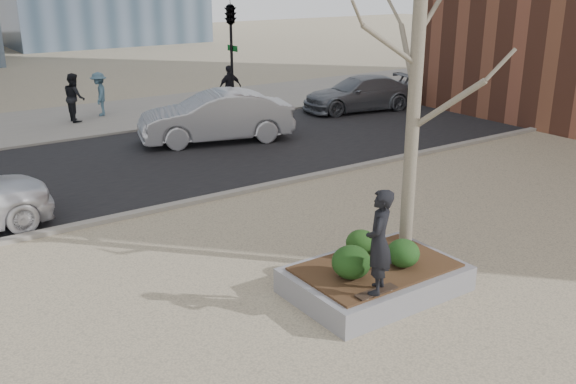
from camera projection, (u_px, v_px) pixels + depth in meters
ground at (330, 306)px, 10.90m from camera, size 120.00×120.00×0.00m
street at (119, 167)px, 18.69m from camera, size 60.00×8.00×0.02m
far_sidewalk at (52, 123)px, 24.15m from camera, size 60.00×6.00×0.02m
planter at (375, 279)px, 11.37m from camera, size 3.00×2.00×0.45m
planter_mulch at (376, 267)px, 11.29m from camera, size 2.70×1.70×0.04m
sycamore_tree at (416, 71)px, 10.98m from camera, size 2.80×2.80×6.60m
shrub_left at (351, 262)px, 10.76m from camera, size 0.66×0.66×0.57m
shrub_middle at (361, 243)px, 11.64m from camera, size 0.57×0.57×0.48m
shrub_right at (403, 253)px, 11.20m from camera, size 0.58×0.58×0.50m
skateboard at (376, 293)px, 10.33m from camera, size 0.78×0.20×0.08m
skateboarder at (379, 242)px, 10.04m from camera, size 0.75×0.72×1.72m
car_silver at (216, 117)px, 21.29m from camera, size 5.33×3.07×1.66m
car_third at (359, 94)px, 26.19m from camera, size 5.05×2.85×1.38m
pedestrian_a at (74, 97)px, 24.16m from camera, size 0.73×0.92×1.82m
pedestrian_b at (100, 94)px, 25.15m from camera, size 0.98×1.25×1.70m
pedestrian_c at (230, 88)px, 26.25m from camera, size 1.09×0.51×1.81m
traffic_light_far at (232, 57)px, 25.04m from camera, size 0.60×2.48×4.50m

